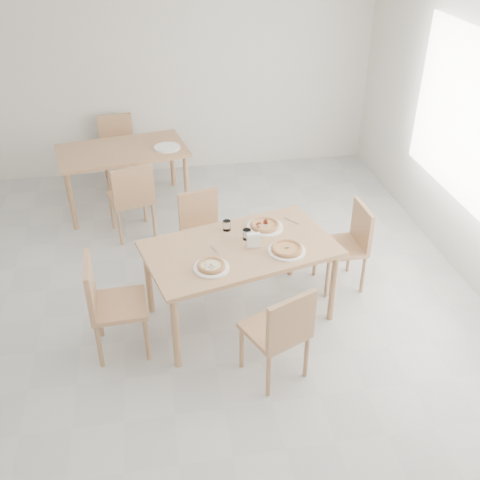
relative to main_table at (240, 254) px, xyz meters
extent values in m
plane|color=#B8B8B4|center=(-0.68, -0.20, -0.67)|extent=(7.00, 7.00, 0.00)
plane|color=silver|center=(-0.68, 3.30, 0.73)|extent=(6.00, 0.00, 6.00)
cube|color=tan|center=(0.00, 0.00, 0.06)|extent=(1.78, 1.28, 0.04)
cylinder|color=tan|center=(-0.61, -0.55, -0.32)|extent=(0.06, 0.06, 0.71)
cylinder|color=tan|center=(0.80, -0.19, -0.32)|extent=(0.06, 0.06, 0.71)
cylinder|color=tan|center=(-0.80, 0.19, -0.32)|extent=(0.06, 0.06, 0.71)
cylinder|color=tan|center=(0.61, 0.55, -0.32)|extent=(0.06, 0.06, 0.71)
cube|color=tan|center=(0.15, -0.75, -0.23)|extent=(0.57, 0.57, 0.04)
cube|color=tan|center=(0.22, -0.93, -0.01)|extent=(0.41, 0.21, 0.41)
cylinder|color=tan|center=(0.24, -0.50, -0.46)|extent=(0.04, 0.04, 0.42)
cylinder|color=tan|center=(-0.10, -0.65, -0.46)|extent=(0.04, 0.04, 0.42)
cylinder|color=tan|center=(0.39, -0.84, -0.46)|extent=(0.04, 0.04, 0.42)
cylinder|color=tan|center=(0.05, -0.99, -0.46)|extent=(0.04, 0.04, 0.42)
cube|color=tan|center=(-0.22, 0.76, -0.26)|extent=(0.49, 0.49, 0.04)
cube|color=tan|center=(-0.26, 0.94, -0.04)|extent=(0.41, 0.13, 0.39)
cylinder|color=tan|center=(-0.35, 0.56, -0.47)|extent=(0.03, 0.03, 0.40)
cylinder|color=tan|center=(-0.01, 0.63, -0.47)|extent=(0.03, 0.03, 0.40)
cylinder|color=tan|center=(-0.43, 0.90, -0.47)|extent=(0.03, 0.03, 0.40)
cylinder|color=tan|center=(-0.09, 0.97, -0.47)|extent=(0.03, 0.03, 0.40)
cube|color=tan|center=(-1.05, -0.26, -0.22)|extent=(0.46, 0.46, 0.04)
cube|color=tan|center=(-1.25, -0.27, 0.02)|extent=(0.06, 0.45, 0.42)
cylinder|color=tan|center=(-0.85, -0.44, -0.46)|extent=(0.04, 0.04, 0.43)
cylinder|color=tan|center=(-0.87, -0.06, -0.46)|extent=(0.04, 0.04, 0.43)
cylinder|color=tan|center=(-1.23, -0.46, -0.46)|extent=(0.04, 0.04, 0.43)
cylinder|color=tan|center=(-1.25, -0.08, -0.46)|extent=(0.04, 0.04, 0.43)
cube|color=tan|center=(1.04, 0.32, -0.24)|extent=(0.44, 0.44, 0.04)
cube|color=tan|center=(1.23, 0.32, -0.02)|extent=(0.06, 0.42, 0.40)
cylinder|color=tan|center=(0.85, 0.49, -0.47)|extent=(0.04, 0.04, 0.41)
cylinder|color=tan|center=(0.86, 0.13, -0.47)|extent=(0.04, 0.04, 0.41)
cylinder|color=tan|center=(1.21, 0.50, -0.47)|extent=(0.04, 0.04, 0.41)
cylinder|color=tan|center=(1.22, 0.14, -0.47)|extent=(0.04, 0.04, 0.41)
cylinder|color=white|center=(0.38, -0.14, 0.08)|extent=(0.32, 0.32, 0.02)
cylinder|color=white|center=(-0.28, -0.28, 0.08)|extent=(0.29, 0.29, 0.02)
cylinder|color=white|center=(0.27, 0.27, 0.08)|extent=(0.33, 0.33, 0.02)
cylinder|color=tan|center=(0.38, -0.14, 0.10)|extent=(0.35, 0.35, 0.01)
torus|color=tan|center=(0.38, -0.14, 0.11)|extent=(0.35, 0.35, 0.03)
cylinder|color=#C26422|center=(0.38, -0.14, 0.11)|extent=(0.27, 0.27, 0.01)
ellipsoid|color=#235814|center=(0.38, -0.14, 0.12)|extent=(0.04, 0.03, 0.01)
cylinder|color=tan|center=(-0.28, -0.28, 0.10)|extent=(0.23, 0.23, 0.01)
torus|color=tan|center=(-0.28, -0.28, 0.11)|extent=(0.23, 0.23, 0.03)
cylinder|color=#F3E7C8|center=(-0.28, -0.28, 0.11)|extent=(0.17, 0.17, 0.01)
cylinder|color=tan|center=(0.27, 0.27, 0.10)|extent=(0.27, 0.27, 0.01)
torus|color=tan|center=(0.27, 0.27, 0.11)|extent=(0.27, 0.27, 0.03)
cylinder|color=#C26422|center=(0.27, 0.27, 0.11)|extent=(0.21, 0.21, 0.01)
cylinder|color=white|center=(0.08, 0.11, 0.12)|extent=(0.07, 0.07, 0.09)
cylinder|color=white|center=(-0.07, 0.29, 0.12)|extent=(0.07, 0.07, 0.09)
cube|color=silver|center=(0.11, -0.03, 0.08)|extent=(0.12, 0.06, 0.01)
cube|color=white|center=(0.11, -0.03, 0.15)|extent=(0.11, 0.05, 0.12)
cube|color=silver|center=(0.55, 0.34, 0.08)|extent=(0.10, 0.15, 0.01)
cube|color=silver|center=(-0.22, -0.02, 0.08)|extent=(0.07, 0.16, 0.01)
cube|color=tan|center=(-1.02, 2.30, 0.06)|extent=(1.60, 1.09, 0.04)
cylinder|color=tan|center=(-1.61, 1.83, -0.32)|extent=(0.06, 0.06, 0.71)
cylinder|color=tan|center=(-0.30, 2.07, -0.32)|extent=(0.06, 0.06, 0.71)
cylinder|color=tan|center=(-1.73, 2.53, -0.32)|extent=(0.06, 0.06, 0.71)
cylinder|color=tan|center=(-0.42, 2.76, -0.32)|extent=(0.06, 0.06, 0.71)
cube|color=tan|center=(-0.95, 1.63, -0.22)|extent=(0.54, 0.54, 0.04)
cube|color=tan|center=(-0.90, 1.44, 0.01)|extent=(0.44, 0.15, 0.42)
cylinder|color=tan|center=(-0.81, 1.86, -0.46)|extent=(0.04, 0.04, 0.43)
cylinder|color=tan|center=(-1.18, 1.77, -0.46)|extent=(0.04, 0.04, 0.43)
cylinder|color=tan|center=(-0.72, 1.49, -0.46)|extent=(0.04, 0.04, 0.43)
cylinder|color=tan|center=(-1.09, 1.40, -0.46)|extent=(0.04, 0.04, 0.43)
cube|color=tan|center=(-1.09, 2.96, -0.23)|extent=(0.48, 0.48, 0.04)
cube|color=tan|center=(-1.12, 3.16, -0.01)|extent=(0.43, 0.09, 0.41)
cylinder|color=tan|center=(-1.26, 2.76, -0.46)|extent=(0.04, 0.04, 0.42)
cylinder|color=tan|center=(-0.89, 2.80, -0.46)|extent=(0.04, 0.04, 0.42)
cylinder|color=tan|center=(-1.30, 3.12, -0.46)|extent=(0.04, 0.04, 0.42)
cylinder|color=tan|center=(-0.93, 3.17, -0.46)|extent=(0.04, 0.04, 0.42)
cylinder|color=white|center=(-0.49, 2.24, 0.08)|extent=(0.31, 0.31, 0.02)
camera|label=1|loc=(-0.67, -3.97, 2.69)|focal=42.00mm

